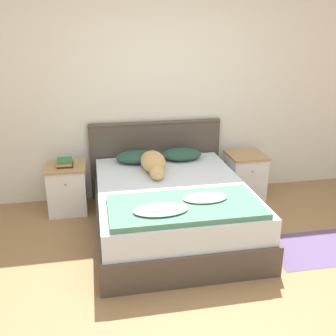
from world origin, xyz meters
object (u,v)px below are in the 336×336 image
Objects in this scene: pillow_left at (136,157)px; book_stack at (65,162)px; bed at (172,208)px; pillow_right at (181,154)px; nightstand_left at (67,188)px; dog at (154,163)px; nightstand_right at (245,175)px.

pillow_left is 0.79m from book_stack.
bed is at bearing -70.17° from pillow_left.
pillow_right is 1.32m from book_stack.
bed is 9.01× the size of book_stack.
nightstand_left is 1.36m from pillow_right.
bed is 4.08× the size of pillow_right.
dog reaches higher than book_stack.
bed is 3.49× the size of nightstand_right.
pillow_left is 0.69× the size of dog.
book_stack reaches higher than nightstand_right.
dog is at bearing -137.03° from pillow_right.
dog is (-1.18, -0.33, 0.35)m from nightstand_right.
nightstand_left is 2.59× the size of book_stack.
bed is 1.30m from book_stack.
nightstand_left is 0.85m from pillow_left.
pillow_right is (0.26, 0.73, 0.33)m from bed.
pillow_right is 2.21× the size of book_stack.
dog reaches higher than pillow_left.
nightstand_left is at bearing -178.67° from pillow_right.
pillow_left is 1.00× the size of pillow_right.
dog is (0.14, -0.36, 0.04)m from pillow_left.
nightstand_right is 2.14m from book_stack.
nightstand_right is 1.27m from dog.
nightstand_left is 2.11m from nightstand_right.
nightstand_right is 1.17× the size of pillow_left.
book_stack reaches higher than bed.
book_stack is (-1.06, 0.69, 0.32)m from bed.
dog is at bearing -18.65° from book_stack.
pillow_left is at bearing 109.83° from bed.
nightstand_left is (-1.06, 0.70, 0.02)m from bed.
bed is at bearing -72.36° from dog.
dog reaches higher than nightstand_right.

